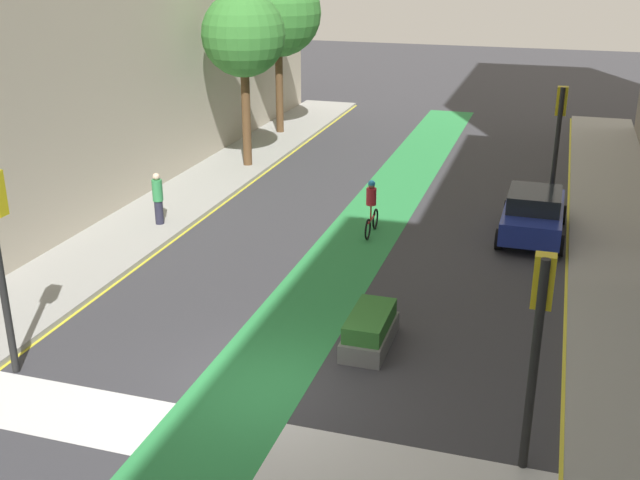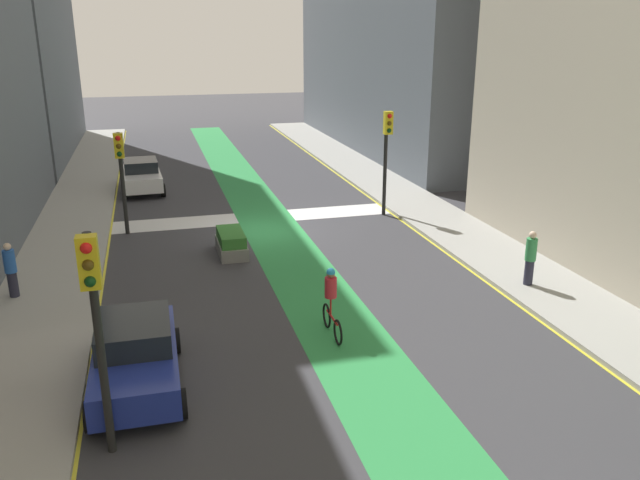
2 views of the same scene
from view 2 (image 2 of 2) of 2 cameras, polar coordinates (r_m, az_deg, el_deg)
name	(u,v)px [view 2 (image 2 of 2)]	position (r m, az deg, el deg)	size (l,w,h in m)	color
ground_plane	(263,231)	(25.87, -5.13, 0.82)	(120.00, 120.00, 0.00)	#38383D
bike_lane_paint	(273,230)	(25.94, -4.23, 0.90)	(2.40, 60.00, 0.01)	#2D8C47
crosswalk_band	(255,218)	(27.76, -5.86, 2.01)	(12.00, 1.80, 0.01)	silver
sidewalk_left	(433,216)	(28.05, 10.13, 2.14)	(3.00, 60.00, 0.15)	#9E9E99
curb_stripe_left	(401,220)	(27.48, 7.28, 1.79)	(0.16, 60.00, 0.01)	yellow
sidewalk_right	(66,244)	(25.73, -21.80, -0.37)	(3.00, 60.00, 0.15)	#9E9E99
curb_stripe_right	(108,243)	(25.60, -18.47, -0.25)	(0.16, 60.00, 0.01)	yellow
traffic_signal_near_right	(121,164)	(25.78, -17.42, 6.51)	(0.35, 0.52, 4.04)	black
traffic_signal_near_left	(387,144)	(27.41, 6.00, 8.57)	(0.35, 0.52, 4.53)	black
traffic_signal_far_right	(95,306)	(11.93, -19.54, -5.59)	(0.35, 0.52, 4.41)	black
car_white_right_near	(142,175)	(33.39, -15.68, 5.59)	(2.18, 4.28, 1.57)	silver
car_blue_right_far	(136,354)	(15.05, -16.18, -9.81)	(2.05, 4.21, 1.57)	navy
cyclist_in_lane	(331,301)	(16.76, 1.02, -5.44)	(0.32, 1.73, 1.86)	black
pedestrian_sidewalk_right_a	(11,270)	(20.88, -25.96, -2.39)	(0.34, 0.34, 1.68)	#262638
pedestrian_sidewalk_left_a	(530,258)	(20.72, 18.32, -1.50)	(0.34, 0.34, 1.73)	#262638
median_planter	(231,243)	(23.22, -7.94, -0.28)	(0.97, 2.10, 0.85)	slate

